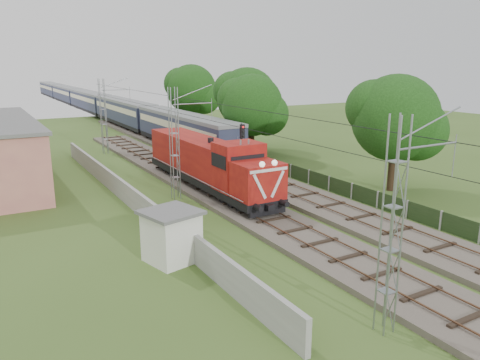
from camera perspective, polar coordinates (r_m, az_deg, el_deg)
ground at (r=26.03m, az=8.74°, el=-7.78°), size 140.00×140.00×0.00m
track_main at (r=31.39m, az=0.79°, el=-3.41°), size 4.20×70.00×0.45m
track_side at (r=44.74m, az=-2.19°, el=1.91°), size 4.20×80.00×0.45m
catenary at (r=33.59m, az=-7.92°, el=4.41°), size 3.31×70.00×8.00m
boundary_wall at (r=33.18m, az=-13.41°, el=-1.81°), size 0.25×40.00×1.50m
fence at (r=33.11m, az=16.44°, el=-2.31°), size 0.12×32.00×1.20m
locomotive at (r=35.76m, az=-3.89°, el=2.16°), size 3.00×17.12×4.35m
coach_rake at (r=96.27m, az=-17.88°, el=9.23°), size 3.07×114.80×3.55m
signal_post at (r=37.03m, az=0.23°, el=4.48°), size 0.55×0.43×5.00m
relay_hut at (r=23.51m, az=-8.35°, el=-6.73°), size 3.08×3.08×2.63m
tree_a at (r=37.17m, az=18.52°, el=7.06°), size 6.84×6.52×8.87m
tree_b at (r=52.83m, az=0.94°, el=9.87°), size 7.07×6.74×9.17m
tree_c at (r=48.21m, az=1.55°, el=9.01°), size 6.61×6.29×8.57m
tree_d at (r=66.95m, az=-5.86°, el=10.85°), size 7.28×6.94×9.44m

